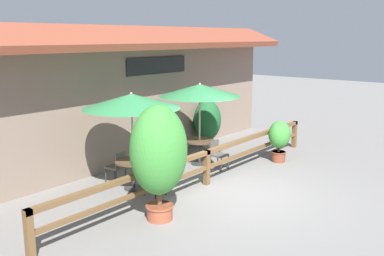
{
  "coord_description": "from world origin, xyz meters",
  "views": [
    {
      "loc": [
        -8.67,
        -5.61,
        3.9
      ],
      "look_at": [
        -0.12,
        1.47,
        1.52
      ],
      "focal_mm": 40.0,
      "sensor_mm": 36.0,
      "label": 1
    }
  ],
  "objects_px": {
    "potted_plant_corner_fern": "(207,121)",
    "chair_middle_wallside": "(181,146)",
    "patio_umbrella_near": "(131,101)",
    "potted_plant_tall_tropical": "(159,153)",
    "chair_middle_streetside": "(218,153)",
    "dining_table_near": "(133,166)",
    "patio_umbrella_middle": "(200,90)",
    "chair_near_wallside": "(117,166)",
    "dining_table_middle": "(200,145)",
    "potted_plant_broad_leaf": "(279,138)",
    "chair_near_streetside": "(153,176)"
  },
  "relations": [
    {
      "from": "chair_middle_wallside",
      "to": "potted_plant_broad_leaf",
      "type": "bearing_deg",
      "value": 123.79
    },
    {
      "from": "patio_umbrella_near",
      "to": "potted_plant_tall_tropical",
      "type": "xyz_separation_m",
      "value": [
        -0.95,
        -1.85,
        -0.81
      ]
    },
    {
      "from": "potted_plant_corner_fern",
      "to": "patio_umbrella_middle",
      "type": "bearing_deg",
      "value": -148.55
    },
    {
      "from": "patio_umbrella_near",
      "to": "dining_table_near",
      "type": "height_order",
      "value": "patio_umbrella_near"
    },
    {
      "from": "dining_table_near",
      "to": "chair_middle_wallside",
      "type": "height_order",
      "value": "chair_middle_wallside"
    },
    {
      "from": "potted_plant_corner_fern",
      "to": "chair_middle_wallside",
      "type": "bearing_deg",
      "value": -167.28
    },
    {
      "from": "chair_middle_wallside",
      "to": "dining_table_near",
      "type": "bearing_deg",
      "value": 13.04
    },
    {
      "from": "chair_middle_streetside",
      "to": "potted_plant_corner_fern",
      "type": "distance_m",
      "value": 2.75
    },
    {
      "from": "patio_umbrella_near",
      "to": "patio_umbrella_middle",
      "type": "relative_size",
      "value": 1.0
    },
    {
      "from": "dining_table_middle",
      "to": "potted_plant_corner_fern",
      "type": "distance_m",
      "value": 2.26
    },
    {
      "from": "chair_near_streetside",
      "to": "chair_middle_wallside",
      "type": "xyz_separation_m",
      "value": [
        2.76,
        1.49,
        0.0
      ]
    },
    {
      "from": "dining_table_middle",
      "to": "chair_middle_streetside",
      "type": "height_order",
      "value": "chair_middle_streetside"
    },
    {
      "from": "chair_middle_streetside",
      "to": "chair_middle_wallside",
      "type": "height_order",
      "value": "same"
    },
    {
      "from": "patio_umbrella_near",
      "to": "patio_umbrella_middle",
      "type": "height_order",
      "value": "same"
    },
    {
      "from": "chair_middle_streetside",
      "to": "chair_middle_wallside",
      "type": "distance_m",
      "value": 1.45
    },
    {
      "from": "potted_plant_corner_fern",
      "to": "patio_umbrella_near",
      "type": "bearing_deg",
      "value": -165.41
    },
    {
      "from": "chair_middle_wallside",
      "to": "chair_near_streetside",
      "type": "bearing_deg",
      "value": 25.47
    },
    {
      "from": "patio_umbrella_near",
      "to": "chair_near_wallside",
      "type": "xyz_separation_m",
      "value": [
        0.05,
        0.7,
        -1.83
      ]
    },
    {
      "from": "patio_umbrella_near",
      "to": "dining_table_near",
      "type": "bearing_deg",
      "value": 135.0
    },
    {
      "from": "dining_table_near",
      "to": "chair_middle_wallside",
      "type": "bearing_deg",
      "value": 15.9
    },
    {
      "from": "chair_middle_wallside",
      "to": "potted_plant_corner_fern",
      "type": "bearing_deg",
      "value": -170.15
    },
    {
      "from": "dining_table_middle",
      "to": "potted_plant_corner_fern",
      "type": "xyz_separation_m",
      "value": [
        1.91,
        1.17,
        0.31
      ]
    },
    {
      "from": "chair_near_streetside",
      "to": "chair_middle_wallside",
      "type": "relative_size",
      "value": 1.0
    },
    {
      "from": "chair_middle_wallside",
      "to": "patio_umbrella_middle",
      "type": "bearing_deg",
      "value": 91.42
    },
    {
      "from": "chair_middle_streetside",
      "to": "chair_near_streetside",
      "type": "bearing_deg",
      "value": 178.96
    },
    {
      "from": "patio_umbrella_middle",
      "to": "chair_middle_streetside",
      "type": "bearing_deg",
      "value": -92.7
    },
    {
      "from": "patio_umbrella_near",
      "to": "chair_middle_streetside",
      "type": "xyz_separation_m",
      "value": [
        2.79,
        -0.66,
        -1.83
      ]
    },
    {
      "from": "dining_table_middle",
      "to": "potted_plant_tall_tropical",
      "type": "distance_m",
      "value": 4.33
    },
    {
      "from": "chair_near_streetside",
      "to": "chair_middle_wallside",
      "type": "height_order",
      "value": "same"
    },
    {
      "from": "chair_near_wallside",
      "to": "potted_plant_tall_tropical",
      "type": "bearing_deg",
      "value": 59.36
    },
    {
      "from": "patio_umbrella_near",
      "to": "chair_middle_wallside",
      "type": "bearing_deg",
      "value": 15.9
    },
    {
      "from": "patio_umbrella_near",
      "to": "dining_table_middle",
      "type": "distance_m",
      "value": 3.3
    },
    {
      "from": "dining_table_near",
      "to": "potted_plant_broad_leaf",
      "type": "distance_m",
      "value": 4.94
    },
    {
      "from": "chair_near_streetside",
      "to": "chair_middle_streetside",
      "type": "distance_m",
      "value": 2.78
    },
    {
      "from": "patio_umbrella_near",
      "to": "potted_plant_corner_fern",
      "type": "xyz_separation_m",
      "value": [
        4.74,
        1.23,
        -1.38
      ]
    },
    {
      "from": "patio_umbrella_near",
      "to": "chair_near_wallside",
      "type": "bearing_deg",
      "value": 86.27
    },
    {
      "from": "chair_near_streetside",
      "to": "patio_umbrella_middle",
      "type": "bearing_deg",
      "value": 14.87
    },
    {
      "from": "chair_middle_wallside",
      "to": "potted_plant_broad_leaf",
      "type": "relative_size",
      "value": 0.65
    },
    {
      "from": "dining_table_near",
      "to": "chair_middle_wallside",
      "type": "distance_m",
      "value": 2.88
    },
    {
      "from": "patio_umbrella_middle",
      "to": "chair_middle_streetside",
      "type": "distance_m",
      "value": 1.97
    },
    {
      "from": "dining_table_near",
      "to": "chair_near_streetside",
      "type": "height_order",
      "value": "chair_near_streetside"
    },
    {
      "from": "chair_near_streetside",
      "to": "chair_near_wallside",
      "type": "distance_m",
      "value": 1.39
    },
    {
      "from": "potted_plant_corner_fern",
      "to": "dining_table_middle",
      "type": "bearing_deg",
      "value": -148.55
    },
    {
      "from": "potted_plant_tall_tropical",
      "to": "chair_middle_streetside",
      "type": "bearing_deg",
      "value": 17.56
    },
    {
      "from": "chair_near_wallside",
      "to": "potted_plant_broad_leaf",
      "type": "distance_m",
      "value": 5.19
    },
    {
      "from": "chair_near_streetside",
      "to": "patio_umbrella_middle",
      "type": "relative_size",
      "value": 0.34
    },
    {
      "from": "chair_near_wallside",
      "to": "dining_table_near",
      "type": "bearing_deg",
      "value": 77.06
    },
    {
      "from": "dining_table_near",
      "to": "patio_umbrella_middle",
      "type": "height_order",
      "value": "patio_umbrella_middle"
    },
    {
      "from": "potted_plant_tall_tropical",
      "to": "patio_umbrella_near",
      "type": "bearing_deg",
      "value": 62.71
    },
    {
      "from": "dining_table_middle",
      "to": "potted_plant_tall_tropical",
      "type": "xyz_separation_m",
      "value": [
        -3.78,
        -1.91,
        0.88
      ]
    }
  ]
}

